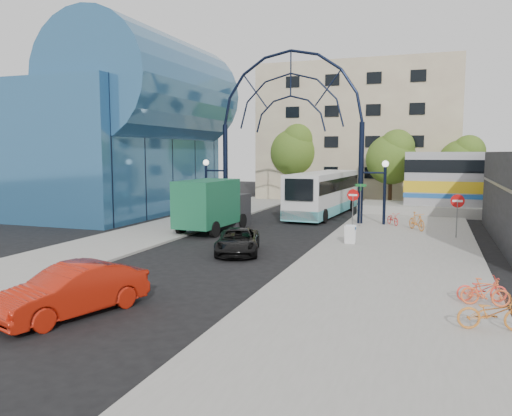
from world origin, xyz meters
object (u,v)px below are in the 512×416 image
at_px(sandwich_board, 350,232).
at_px(black_suv, 238,241).
at_px(tree_north_a, 392,156).
at_px(do_not_enter_sign, 457,205).
at_px(street_name_sign, 361,196).
at_px(tree_north_b, 296,149).
at_px(green_truck, 214,205).
at_px(bike_near_b, 417,221).
at_px(city_bus, 324,193).
at_px(stop_sign, 353,199).
at_px(tree_north_c, 463,160).
at_px(gateway_arch, 291,101).
at_px(bike_far_b, 485,292).
at_px(bike_far_c, 492,313).
at_px(bike_far_a, 482,289).
at_px(red_sedan, 72,290).

bearing_deg(sandwich_board, black_suv, -142.26).
relative_size(tree_north_a, black_suv, 1.60).
relative_size(do_not_enter_sign, sandwich_board, 2.51).
bearing_deg(street_name_sign, tree_north_b, 117.65).
xyz_separation_m(green_truck, bike_near_b, (12.12, 3.94, -0.96)).
height_order(sandwich_board, city_bus, city_bus).
relative_size(stop_sign, black_suv, 0.57).
xyz_separation_m(sandwich_board, green_truck, (-8.94, 2.18, 0.89)).
bearing_deg(sandwich_board, green_truck, 166.28).
distance_m(do_not_enter_sign, green_truck, 14.46).
height_order(stop_sign, green_truck, green_truck).
xyz_separation_m(city_bus, black_suv, (-0.81, -16.46, -1.17)).
bearing_deg(tree_north_c, gateway_arch, -131.04).
distance_m(tree_north_b, bike_far_b, 36.99).
relative_size(street_name_sign, bike_far_c, 1.53).
distance_m(bike_far_a, bike_far_b, 0.48).
bearing_deg(sandwich_board, bike_far_c, -64.00).
distance_m(red_sedan, bike_far_c, 12.17).
height_order(gateway_arch, bike_far_c, gateway_arch).
bearing_deg(bike_near_b, city_bus, 106.82).
xyz_separation_m(street_name_sign, bike_far_c, (6.12, -18.35, -1.53)).
height_order(tree_north_a, tree_north_b, tree_north_b).
height_order(do_not_enter_sign, city_bus, city_bus).
relative_size(city_bus, bike_far_b, 8.49).
xyz_separation_m(tree_north_a, black_suv, (-5.43, -23.75, -4.00)).
bearing_deg(black_suv, gateway_arch, 75.90).
relative_size(do_not_enter_sign, bike_far_a, 1.56).
relative_size(tree_north_c, city_bus, 0.52).
bearing_deg(tree_north_b, black_suv, -80.65).
relative_size(black_suv, bike_near_b, 2.34).
height_order(stop_sign, bike_far_c, stop_sign).
distance_m(sandwich_board, bike_far_a, 10.60).
relative_size(tree_north_a, red_sedan, 1.49).
distance_m(stop_sign, tree_north_a, 14.23).
bearing_deg(bike_far_b, tree_north_b, 24.02).
bearing_deg(do_not_enter_sign, bike_far_c, -88.84).
distance_m(sandwich_board, bike_far_c, 13.05).
bearing_deg(tree_north_a, bike_far_c, -80.68).
relative_size(sandwich_board, tree_north_b, 0.12).
xyz_separation_m(bike_near_b, bike_far_b, (2.58, -15.55, -0.12)).
bearing_deg(sandwich_board, street_name_sign, 93.46).
xyz_separation_m(sandwich_board, tree_north_c, (6.52, 21.95, 3.53)).
distance_m(tree_north_a, red_sedan, 35.07).
xyz_separation_m(red_sedan, bike_far_b, (11.93, 4.84, -0.21)).
relative_size(tree_north_b, green_truck, 1.21).
bearing_deg(bike_far_c, do_not_enter_sign, -9.27).
bearing_deg(stop_sign, bike_far_c, -69.83).
height_order(street_name_sign, city_bus, city_bus).
xyz_separation_m(stop_sign, street_name_sign, (0.40, 0.60, 0.14)).
distance_m(tree_north_c, green_truck, 25.23).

